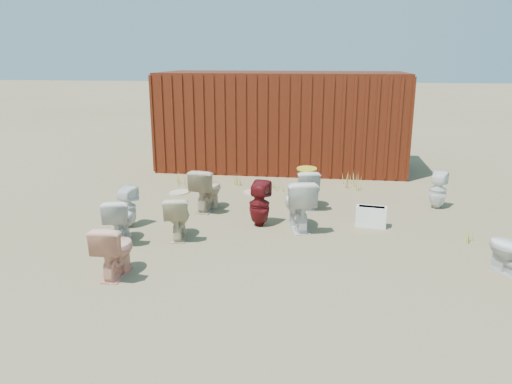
# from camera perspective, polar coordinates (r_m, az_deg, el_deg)

# --- Properties ---
(ground) EXTENTS (100.00, 100.00, 0.00)m
(ground) POSITION_cam_1_polar(r_m,az_deg,el_deg) (8.05, -0.61, -4.89)
(ground) COLOR brown
(ground) RESTS_ON ground
(shipping_container) EXTENTS (6.00, 2.40, 2.40)m
(shipping_container) POSITION_cam_1_polar(r_m,az_deg,el_deg) (12.82, 2.98, 8.17)
(shipping_container) COLOR #43110B
(shipping_container) RESTS_ON ground
(toilet_front_a) EXTENTS (0.52, 0.75, 0.70)m
(toilet_front_a) POSITION_cam_1_polar(r_m,az_deg,el_deg) (7.92, -15.35, -3.10)
(toilet_front_a) COLOR silver
(toilet_front_a) RESTS_ON ground
(toilet_front_pink) EXTENTS (0.40, 0.70, 0.71)m
(toilet_front_pink) POSITION_cam_1_polar(r_m,az_deg,el_deg) (6.73, -15.82, -6.37)
(toilet_front_pink) COLOR #F2A88C
(toilet_front_pink) RESTS_ON ground
(toilet_front_c) EXTENTS (0.68, 0.93, 0.86)m
(toilet_front_c) POSITION_cam_1_polar(r_m,az_deg,el_deg) (8.22, 4.87, -1.37)
(toilet_front_c) COLOR silver
(toilet_front_c) RESTS_ON ground
(toilet_front_maroon) EXTENTS (0.41, 0.41, 0.76)m
(toilet_front_maroon) POSITION_cam_1_polar(r_m,az_deg,el_deg) (8.36, 0.39, -1.37)
(toilet_front_maroon) COLOR #5E1013
(toilet_front_maroon) RESTS_ON ground
(toilet_front_e) EXTENTS (0.68, 0.78, 0.69)m
(toilet_front_e) POSITION_cam_1_polar(r_m,az_deg,el_deg) (7.32, 27.24, -5.85)
(toilet_front_e) COLOR silver
(toilet_front_e) RESTS_ON ground
(toilet_back_a) EXTENTS (0.39, 0.39, 0.69)m
(toilet_back_a) POSITION_cam_1_polar(r_m,az_deg,el_deg) (8.59, -14.56, -1.67)
(toilet_back_a) COLOR white
(toilet_back_a) RESTS_ON ground
(toilet_back_beige_left) EXTENTS (0.50, 0.74, 0.69)m
(toilet_back_beige_left) POSITION_cam_1_polar(r_m,az_deg,el_deg) (7.91, -8.93, -2.82)
(toilet_back_beige_left) COLOR beige
(toilet_back_beige_left) RESTS_ON ground
(toilet_back_beige_right) EXTENTS (0.56, 0.84, 0.79)m
(toilet_back_beige_right) POSITION_cam_1_polar(r_m,az_deg,el_deg) (9.27, -5.62, 0.32)
(toilet_back_beige_right) COLOR #C3AF8F
(toilet_back_beige_right) RESTS_ON ground
(toilet_back_yellowlid) EXTENTS (0.55, 0.79, 0.74)m
(toilet_back_yellowlid) POSITION_cam_1_polar(r_m,az_deg,el_deg) (9.42, 5.77, 0.39)
(toilet_back_yellowlid) COLOR silver
(toilet_back_yellowlid) RESTS_ON ground
(toilet_back_e) EXTENTS (0.41, 0.41, 0.70)m
(toilet_back_e) POSITION_cam_1_polar(r_m,az_deg,el_deg) (9.95, 20.07, 0.21)
(toilet_back_e) COLOR white
(toilet_back_e) RESTS_ON ground
(yellow_lid) EXTENTS (0.37, 0.47, 0.02)m
(yellow_lid) POSITION_cam_1_polar(r_m,az_deg,el_deg) (9.33, 5.83, 2.66)
(yellow_lid) COLOR gold
(yellow_lid) RESTS_ON toilet_back_yellowlid
(loose_tank) EXTENTS (0.52, 0.27, 0.35)m
(loose_tank) POSITION_cam_1_polar(r_m,az_deg,el_deg) (8.59, 13.02, -2.76)
(loose_tank) COLOR white
(loose_tank) RESTS_ON ground
(loose_lid_near) EXTENTS (0.51, 0.59, 0.02)m
(loose_lid_near) POSITION_cam_1_polar(r_m,az_deg,el_deg) (10.59, -8.75, -0.04)
(loose_lid_near) COLOR beige
(loose_lid_near) RESTS_ON ground
(loose_lid_far) EXTENTS (0.53, 0.58, 0.02)m
(loose_lid_far) POSITION_cam_1_polar(r_m,az_deg,el_deg) (10.46, -0.40, -0.06)
(loose_lid_far) COLOR beige
(loose_lid_far) RESTS_ON ground
(weed_clump_a) EXTENTS (0.36, 0.36, 0.28)m
(weed_clump_a) POSITION_cam_1_polar(r_m,az_deg,el_deg) (11.18, -8.37, 1.44)
(weed_clump_a) COLOR #A19840
(weed_clump_a) RESTS_ON ground
(weed_clump_b) EXTENTS (0.32, 0.32, 0.25)m
(weed_clump_b) POSITION_cam_1_polar(r_m,az_deg,el_deg) (10.69, 2.38, 0.89)
(weed_clump_b) COLOR #A19840
(weed_clump_b) RESTS_ON ground
(weed_clump_c) EXTENTS (0.36, 0.36, 0.34)m
(weed_clump_c) POSITION_cam_1_polar(r_m,az_deg,el_deg) (10.97, 10.99, 1.23)
(weed_clump_c) COLOR #A19840
(weed_clump_c) RESTS_ON ground
(weed_clump_d) EXTENTS (0.30, 0.30, 0.28)m
(weed_clump_d) POSITION_cam_1_polar(r_m,az_deg,el_deg) (11.13, -2.32, 1.54)
(weed_clump_d) COLOR #A19840
(weed_clump_d) RESTS_ON ground
(weed_clump_e) EXTENTS (0.34, 0.34, 0.30)m
(weed_clump_e) POSITION_cam_1_polar(r_m,az_deg,el_deg) (11.29, 10.49, 1.55)
(weed_clump_e) COLOR #A19840
(weed_clump_e) RESTS_ON ground
(weed_clump_f) EXTENTS (0.28, 0.28, 0.23)m
(weed_clump_f) POSITION_cam_1_polar(r_m,az_deg,el_deg) (8.33, 22.79, -4.59)
(weed_clump_f) COLOR #A19840
(weed_clump_f) RESTS_ON ground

